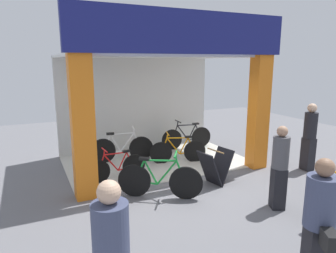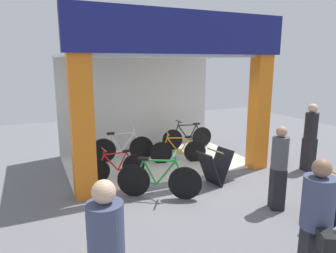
{
  "view_description": "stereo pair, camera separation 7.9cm",
  "coord_description": "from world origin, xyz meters",
  "px_view_note": "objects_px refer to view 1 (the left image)",
  "views": [
    {
      "loc": [
        -3.23,
        -6.12,
        2.77
      ],
      "look_at": [
        0.0,
        0.77,
        1.15
      ],
      "focal_mm": 33.01,
      "sensor_mm": 36.0,
      "label": 1
    },
    {
      "loc": [
        -3.15,
        -6.15,
        2.77
      ],
      "look_at": [
        0.0,
        0.77,
        1.15
      ],
      "focal_mm": 33.01,
      "sensor_mm": 36.0,
      "label": 2
    }
  ],
  "objects_px": {
    "bicycle_inside_2": "(117,168)",
    "pedestrian_0": "(319,225)",
    "pedestrian_1": "(310,136)",
    "pedestrian_3": "(280,167)",
    "bicycle_inside_1": "(122,148)",
    "bicycle_inside_0": "(178,151)",
    "sandwich_board_sign": "(215,167)",
    "bicycle_inside_3": "(187,137)",
    "bicycle_parked_1": "(160,180)"
  },
  "relations": [
    {
      "from": "bicycle_inside_0",
      "to": "bicycle_inside_1",
      "type": "relative_size",
      "value": 0.88
    },
    {
      "from": "bicycle_parked_1",
      "to": "pedestrian_3",
      "type": "height_order",
      "value": "pedestrian_3"
    },
    {
      "from": "bicycle_inside_0",
      "to": "bicycle_inside_3",
      "type": "distance_m",
      "value": 1.48
    },
    {
      "from": "bicycle_inside_2",
      "to": "bicycle_parked_1",
      "type": "height_order",
      "value": "bicycle_parked_1"
    },
    {
      "from": "pedestrian_0",
      "to": "pedestrian_3",
      "type": "distance_m",
      "value": 2.21
    },
    {
      "from": "bicycle_inside_3",
      "to": "pedestrian_3",
      "type": "height_order",
      "value": "pedestrian_3"
    },
    {
      "from": "bicycle_inside_3",
      "to": "bicycle_parked_1",
      "type": "bearing_deg",
      "value": -127.1
    },
    {
      "from": "bicycle_inside_0",
      "to": "pedestrian_0",
      "type": "distance_m",
      "value": 5.11
    },
    {
      "from": "pedestrian_3",
      "to": "bicycle_inside_0",
      "type": "bearing_deg",
      "value": 99.11
    },
    {
      "from": "bicycle_inside_0",
      "to": "pedestrian_1",
      "type": "relative_size",
      "value": 0.87
    },
    {
      "from": "bicycle_inside_0",
      "to": "pedestrian_3",
      "type": "distance_m",
      "value": 3.26
    },
    {
      "from": "bicycle_inside_0",
      "to": "bicycle_inside_3",
      "type": "xyz_separation_m",
      "value": [
        0.91,
        1.17,
        0.03
      ]
    },
    {
      "from": "pedestrian_0",
      "to": "pedestrian_1",
      "type": "bearing_deg",
      "value": 41.98
    },
    {
      "from": "bicycle_inside_3",
      "to": "pedestrian_1",
      "type": "relative_size",
      "value": 0.98
    },
    {
      "from": "bicycle_parked_1",
      "to": "sandwich_board_sign",
      "type": "relative_size",
      "value": 1.86
    },
    {
      "from": "bicycle_inside_0",
      "to": "bicycle_inside_1",
      "type": "height_order",
      "value": "bicycle_inside_1"
    },
    {
      "from": "bicycle_inside_0",
      "to": "pedestrian_3",
      "type": "height_order",
      "value": "pedestrian_3"
    },
    {
      "from": "bicycle_inside_2",
      "to": "bicycle_parked_1",
      "type": "xyz_separation_m",
      "value": [
        0.54,
        -1.29,
        0.07
      ]
    },
    {
      "from": "bicycle_inside_1",
      "to": "bicycle_inside_0",
      "type": "bearing_deg",
      "value": -29.82
    },
    {
      "from": "bicycle_inside_1",
      "to": "bicycle_parked_1",
      "type": "bearing_deg",
      "value": -89.88
    },
    {
      "from": "bicycle_inside_0",
      "to": "sandwich_board_sign",
      "type": "bearing_deg",
      "value": -87.19
    },
    {
      "from": "pedestrian_3",
      "to": "sandwich_board_sign",
      "type": "bearing_deg",
      "value": 105.99
    },
    {
      "from": "bicycle_inside_1",
      "to": "pedestrian_1",
      "type": "height_order",
      "value": "pedestrian_1"
    },
    {
      "from": "pedestrian_3",
      "to": "bicycle_parked_1",
      "type": "bearing_deg",
      "value": 143.81
    },
    {
      "from": "bicycle_inside_1",
      "to": "pedestrian_3",
      "type": "height_order",
      "value": "pedestrian_3"
    },
    {
      "from": "bicycle_inside_2",
      "to": "bicycle_parked_1",
      "type": "bearing_deg",
      "value": -67.16
    },
    {
      "from": "bicycle_inside_2",
      "to": "pedestrian_0",
      "type": "height_order",
      "value": "pedestrian_0"
    },
    {
      "from": "bicycle_inside_1",
      "to": "bicycle_inside_2",
      "type": "xyz_separation_m",
      "value": [
        -0.54,
        -1.32,
        -0.06
      ]
    },
    {
      "from": "bicycle_parked_1",
      "to": "pedestrian_0",
      "type": "distance_m",
      "value": 3.32
    },
    {
      "from": "bicycle_parked_1",
      "to": "bicycle_inside_0",
      "type": "bearing_deg",
      "value": 53.45
    },
    {
      "from": "bicycle_inside_1",
      "to": "sandwich_board_sign",
      "type": "bearing_deg",
      "value": -59.76
    },
    {
      "from": "bicycle_inside_3",
      "to": "bicycle_parked_1",
      "type": "height_order",
      "value": "bicycle_parked_1"
    },
    {
      "from": "bicycle_inside_0",
      "to": "pedestrian_0",
      "type": "relative_size",
      "value": 0.89
    },
    {
      "from": "bicycle_inside_1",
      "to": "bicycle_inside_2",
      "type": "bearing_deg",
      "value": -112.14
    },
    {
      "from": "bicycle_inside_1",
      "to": "pedestrian_0",
      "type": "distance_m",
      "value": 5.87
    },
    {
      "from": "pedestrian_0",
      "to": "pedestrian_1",
      "type": "distance_m",
      "value": 4.69
    },
    {
      "from": "bicycle_inside_3",
      "to": "pedestrian_1",
      "type": "xyz_separation_m",
      "value": [
        1.88,
        -3.06,
        0.52
      ]
    },
    {
      "from": "bicycle_inside_1",
      "to": "bicycle_inside_3",
      "type": "bearing_deg",
      "value": 9.74
    },
    {
      "from": "bicycle_inside_1",
      "to": "bicycle_inside_3",
      "type": "xyz_separation_m",
      "value": [
        2.27,
        0.39,
        -0.01
      ]
    },
    {
      "from": "bicycle_inside_2",
      "to": "pedestrian_1",
      "type": "height_order",
      "value": "pedestrian_1"
    },
    {
      "from": "bicycle_inside_0",
      "to": "bicycle_inside_3",
      "type": "bearing_deg",
      "value": 52.05
    },
    {
      "from": "sandwich_board_sign",
      "to": "pedestrian_0",
      "type": "distance_m",
      "value": 3.47
    },
    {
      "from": "bicycle_inside_0",
      "to": "bicycle_inside_2",
      "type": "relative_size",
      "value": 1.04
    },
    {
      "from": "bicycle_inside_2",
      "to": "pedestrian_3",
      "type": "height_order",
      "value": "pedestrian_3"
    },
    {
      "from": "bicycle_inside_2",
      "to": "bicycle_inside_1",
      "type": "bearing_deg",
      "value": 67.86
    },
    {
      "from": "bicycle_inside_0",
      "to": "pedestrian_3",
      "type": "xyz_separation_m",
      "value": [
        0.51,
        -3.19,
        0.47
      ]
    },
    {
      "from": "bicycle_inside_0",
      "to": "bicycle_parked_1",
      "type": "bearing_deg",
      "value": -126.55
    },
    {
      "from": "bicycle_inside_2",
      "to": "bicycle_inside_0",
      "type": "bearing_deg",
      "value": 15.89
    },
    {
      "from": "sandwich_board_sign",
      "to": "pedestrian_0",
      "type": "height_order",
      "value": "pedestrian_0"
    },
    {
      "from": "bicycle_inside_1",
      "to": "bicycle_inside_2",
      "type": "height_order",
      "value": "bicycle_inside_1"
    }
  ]
}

